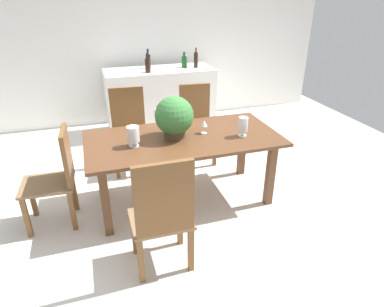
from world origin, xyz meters
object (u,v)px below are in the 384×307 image
object	(u,v)px
chair_far_right	(196,120)
kitchen_counter	(160,100)
dining_table	(183,146)
crystal_vase_left	(243,125)
wine_bottle_clear	(148,65)
flower_centerpiece	(174,117)
chair_near_left	(163,213)
chair_far_left	(129,126)
wine_glass	(204,124)
wine_bottle_amber	(184,61)
crystal_vase_center_near	(133,135)
chair_head_end	(58,175)
wine_bottle_dark	(196,60)
wine_bottle_tall	(148,61)

from	to	relation	value
chair_far_right	kitchen_counter	size ratio (longest dim) A/B	0.59
dining_table	crystal_vase_left	bearing A→B (deg)	-14.91
wine_bottle_clear	flower_centerpiece	bearing A→B (deg)	-93.33
flower_centerpiece	kitchen_counter	xyz separation A→B (m)	(0.31, 2.07, -0.47)
chair_near_left	chair_far_left	distance (m)	1.86
chair_near_left	wine_glass	bearing A→B (deg)	-124.18
kitchen_counter	wine_bottle_amber	world-z (taller)	wine_bottle_amber
chair_far_left	kitchen_counter	xyz separation A→B (m)	(0.65, 1.16, -0.07)
wine_glass	wine_bottle_amber	size ratio (longest dim) A/B	0.60
chair_near_left	crystal_vase_center_near	size ratio (longest dim) A/B	5.24
chair_near_left	crystal_vase_center_near	distance (m)	0.92
chair_far_right	chair_far_left	size ratio (longest dim) A/B	0.97
chair_head_end	chair_far_left	bearing A→B (deg)	142.62
wine_bottle_dark	wine_bottle_amber	bearing A→B (deg)	158.08
chair_head_end	kitchen_counter	xyz separation A→B (m)	(1.44, 2.10, -0.04)
crystal_vase_left	chair_far_left	bearing A→B (deg)	132.49
chair_near_left	wine_bottle_amber	xyz separation A→B (m)	(1.07, 3.05, 0.49)
flower_centerpiece	wine_bottle_amber	bearing A→B (deg)	71.10
flower_centerpiece	wine_bottle_clear	size ratio (longest dim) A/B	1.49
kitchen_counter	wine_bottle_amber	distance (m)	0.70
chair_far_right	flower_centerpiece	distance (m)	1.13
wine_bottle_amber	wine_bottle_clear	size ratio (longest dim) A/B	0.84
chair_far_left	flower_centerpiece	world-z (taller)	flower_centerpiece
wine_bottle_tall	wine_bottle_clear	size ratio (longest dim) A/B	1.02
dining_table	wine_glass	world-z (taller)	wine_glass
wine_glass	wine_bottle_amber	xyz separation A→B (m)	(0.41, 2.09, 0.21)
flower_centerpiece	wine_bottle_amber	xyz separation A→B (m)	(0.72, 2.09, 0.10)
crystal_vase_left	dining_table	bearing A→B (deg)	165.09
chair_far_left	wine_bottle_tall	xyz separation A→B (m)	(0.52, 1.31, 0.52)
chair_near_left	crystal_vase_left	bearing A→B (deg)	-141.93
wine_bottle_amber	kitchen_counter	bearing A→B (deg)	-176.75
crystal_vase_center_near	wine_glass	world-z (taller)	crystal_vase_center_near
dining_table	wine_bottle_dark	xyz separation A→B (m)	(0.80, 2.05, 0.44)
kitchen_counter	wine_bottle_clear	xyz separation A→B (m)	(-0.20, -0.16, 0.58)
wine_glass	crystal_vase_center_near	bearing A→B (deg)	-172.45
wine_glass	chair_far_left	bearing A→B (deg)	125.87
dining_table	wine_bottle_dark	size ratio (longest dim) A/B	6.47
wine_bottle_amber	chair_head_end	bearing A→B (deg)	-131.03
flower_centerpiece	wine_bottle_dark	bearing A→B (deg)	66.47
chair_head_end	wine_bottle_clear	size ratio (longest dim) A/B	3.43
crystal_vase_center_near	wine_bottle_dark	bearing A→B (deg)	58.43
wine_glass	kitchen_counter	size ratio (longest dim) A/B	0.09
chair_far_right	chair_near_left	bearing A→B (deg)	-109.44
wine_glass	chair_head_end	bearing A→B (deg)	-178.51
chair_far_left	flower_centerpiece	xyz separation A→B (m)	(0.34, -0.91, 0.40)
chair_far_right	wine_bottle_dark	bearing A→B (deg)	77.80
dining_table	wine_bottle_dark	distance (m)	2.25
chair_head_end	chair_far_right	world-z (taller)	chair_far_right
dining_table	wine_bottle_amber	distance (m)	2.25
crystal_vase_center_near	dining_table	bearing A→B (deg)	7.29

